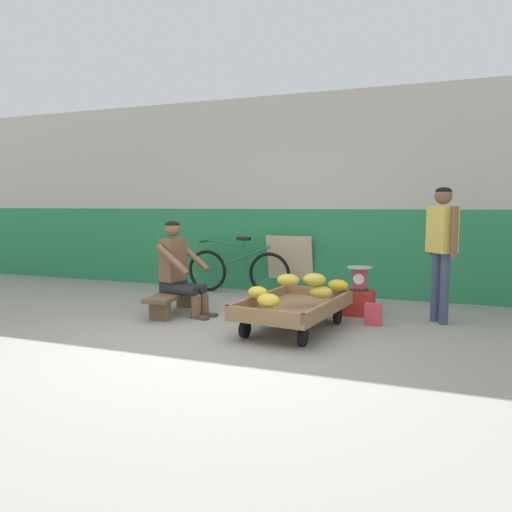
# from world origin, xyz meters

# --- Properties ---
(ground_plane) EXTENTS (80.00, 80.00, 0.00)m
(ground_plane) POSITION_xyz_m (0.00, 0.00, 0.00)
(ground_plane) COLOR gray
(back_wall) EXTENTS (16.00, 0.30, 2.96)m
(back_wall) POSITION_xyz_m (0.00, 3.17, 1.48)
(back_wall) COLOR #287F4C
(back_wall) RESTS_ON ground
(banana_cart) EXTENTS (1.02, 1.53, 0.36)m
(banana_cart) POSITION_xyz_m (0.67, 0.84, 0.24)
(banana_cart) COLOR #8E6B47
(banana_cart) RESTS_ON ground
(banana_pile) EXTENTS (0.97, 1.37, 0.26)m
(banana_pile) POSITION_xyz_m (0.73, 0.81, 0.47)
(banana_pile) COLOR gold
(banana_pile) RESTS_ON banana_cart
(low_bench) EXTENTS (0.41, 1.13, 0.27)m
(low_bench) POSITION_xyz_m (-0.95, 1.11, 0.20)
(low_bench) COLOR brown
(low_bench) RESTS_ON ground
(vendor_seated) EXTENTS (0.72, 0.54, 1.14)m
(vendor_seated) POSITION_xyz_m (-0.87, 1.10, 0.57)
(vendor_seated) COLOR brown
(vendor_seated) RESTS_ON ground
(plastic_crate) EXTENTS (0.36, 0.28, 0.30)m
(plastic_crate) POSITION_xyz_m (1.19, 1.84, 0.15)
(plastic_crate) COLOR red
(plastic_crate) RESTS_ON ground
(weighing_scale) EXTENTS (0.30, 0.30, 0.29)m
(weighing_scale) POSITION_xyz_m (1.19, 1.83, 0.45)
(weighing_scale) COLOR #28282D
(weighing_scale) RESTS_ON plastic_crate
(bicycle_near_left) EXTENTS (1.66, 0.48, 0.86)m
(bicycle_near_left) POSITION_xyz_m (-0.77, 2.69, 0.35)
(bicycle_near_left) COLOR black
(bicycle_near_left) RESTS_ON ground
(sign_board) EXTENTS (0.70, 0.24, 0.88)m
(sign_board) POSITION_xyz_m (-0.03, 2.97, 0.44)
(sign_board) COLOR #C6B289
(sign_board) RESTS_ON ground
(customer_adult) EXTENTS (0.35, 0.41, 1.53)m
(customer_adult) POSITION_xyz_m (2.11, 1.77, 0.95)
(customer_adult) COLOR #38425B
(customer_adult) RESTS_ON ground
(shopping_bag) EXTENTS (0.18, 0.12, 0.24)m
(shopping_bag) POSITION_xyz_m (1.42, 1.39, 0.12)
(shopping_bag) COLOR #D13D4C
(shopping_bag) RESTS_ON ground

